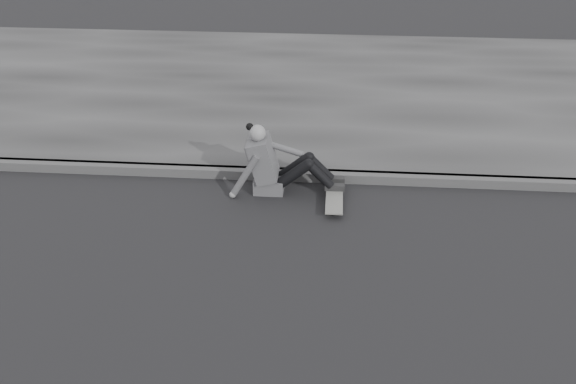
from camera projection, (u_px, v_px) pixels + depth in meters
The scene contains 5 objects.
ground at pixel (443, 323), 5.79m from camera, with size 80.00×80.00×0.00m, color black.
curb at pixel (416, 179), 7.99m from camera, with size 24.00×0.16×0.12m, color #434343.
sidewalk at pixel (399, 91), 10.59m from camera, with size 24.00×6.00×0.12m, color #333333.
skateboard at pixel (334, 198), 7.58m from camera, with size 0.20×0.78×0.09m.
seated_woman at pixel (274, 164), 7.69m from camera, with size 1.38×0.46×0.88m.
Camera 1 is at (-1.06, -4.52, 3.92)m, focal length 40.00 mm.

